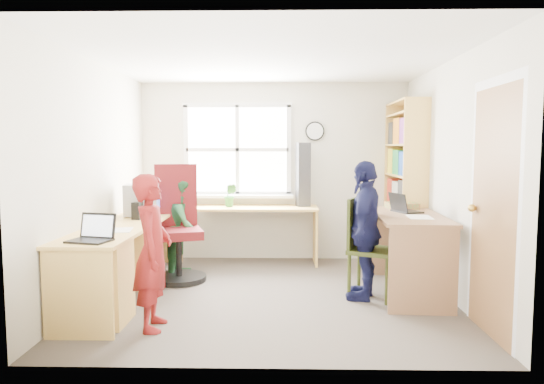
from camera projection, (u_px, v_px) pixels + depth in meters
The scene contains 19 objects.
room at pixel (273, 177), 5.02m from camera, with size 3.64×3.44×2.44m.
l_desk at pixel (137, 257), 4.73m from camera, with size 2.38×2.95×0.75m.
right_desk at pixel (408, 236), 5.06m from camera, with size 0.74×1.48×0.83m.
bookshelf at pixel (405, 189), 6.09m from camera, with size 0.30×1.02×2.10m.
swivel_chair at pixel (178, 230), 5.60m from camera, with size 0.78×0.78×1.33m.
wooden_chair at pixel (365, 243), 4.93m from camera, with size 0.58×0.58×1.01m.
crt_monitor at pixel (142, 200), 5.48m from camera, with size 0.41×0.38×0.36m.
laptop_left at pixel (93, 235), 4.01m from camera, with size 0.38×0.34×0.22m.
laptop_right at pixel (403, 208), 5.19m from camera, with size 0.34×0.37×0.21m.
speaker_a at pixel (137, 211), 5.22m from camera, with size 0.11×0.11×0.19m.
speaker_b at pixel (151, 205), 5.84m from camera, with size 0.11×0.11×0.17m.
cd_tower at pixel (303, 175), 6.41m from camera, with size 0.20×0.19×0.84m.
game_box at pixel (402, 205), 5.56m from camera, with size 0.34×0.34×0.06m.
paper_a at pixel (120, 230), 4.53m from camera, with size 0.26×0.33×0.00m.
paper_b at pixel (420, 217), 4.81m from camera, with size 0.25×0.34×0.00m.
potted_plant at pixel (230, 195), 6.36m from camera, with size 0.17×0.14×0.31m, color #2B6729.
person_red at pixel (153, 252), 4.04m from camera, with size 0.48×0.31×1.30m, color maroon.
person_green at pixel (184, 226), 5.83m from camera, with size 0.57×0.44×1.16m, color #286635.
person_navy at pixel (365, 230), 4.86m from camera, with size 0.82×0.34×1.39m, color #13163C.
Camera 1 is at (0.10, -4.91, 1.51)m, focal length 32.00 mm.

